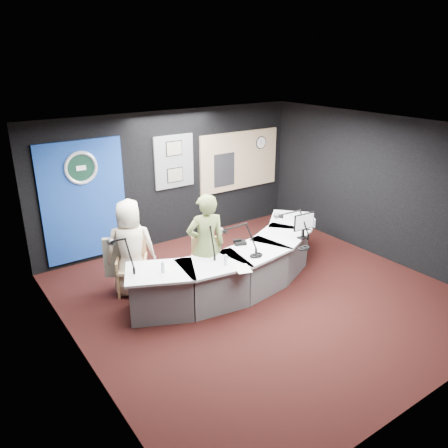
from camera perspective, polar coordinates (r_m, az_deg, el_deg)
ground at (r=7.76m, az=4.66°, el=-9.05°), size 6.00×6.00×0.00m
ceiling at (r=6.81m, az=5.36°, el=11.81°), size 6.00×6.00×0.02m
wall_back at (r=9.54m, az=-6.63°, el=5.82°), size 6.00×0.02×2.80m
wall_front at (r=5.44m, az=25.80°, el=-8.42°), size 6.00×0.02×2.80m
wall_left at (r=5.85m, az=-18.37°, el=-5.20°), size 0.02×6.00×2.80m
wall_right at (r=9.29m, az=19.42°, el=4.33°), size 0.02×6.00×2.80m
broadcast_desk at (r=7.94m, az=1.93°, el=-5.20°), size 4.50×1.90×0.75m
backdrop_panel at (r=8.86m, az=-17.33°, el=2.77°), size 1.60×0.05×2.30m
agency_seal at (r=8.65m, az=-17.71°, el=6.80°), size 0.63×0.07×0.63m
seal_center at (r=8.66m, az=-17.72°, el=6.80°), size 0.48×0.01×0.48m
pinboard at (r=9.46m, az=-6.36°, el=7.88°), size 0.90×0.04×1.10m
framed_photo_upper at (r=9.37m, az=-6.34°, el=9.51°), size 0.34×0.02×0.27m
framed_photo_lower at (r=9.50m, az=-6.21°, el=6.20°), size 0.34×0.02×0.27m
booth_window_frame at (r=10.40m, az=1.98°, el=8.06°), size 2.12×0.06×1.32m
booth_glow at (r=10.39m, az=2.01°, el=8.05°), size 2.00×0.02×1.20m
equipment_rack at (r=10.15m, az=0.02°, el=6.89°), size 0.55×0.02×0.75m
wall_clock at (r=10.67m, az=4.72°, el=10.26°), size 0.28×0.01×0.28m
armchair_left at (r=7.79m, az=-11.55°, el=-5.77°), size 0.64×0.64×0.84m
armchair_right at (r=7.59m, az=-2.25°, el=-5.66°), size 0.73×0.73×0.95m
draped_jacket at (r=7.85m, az=-13.24°, el=-4.12°), size 0.49×0.33×0.70m
person_man at (r=7.62m, az=-11.77°, el=-3.01°), size 0.97×0.84×1.67m
person_woman at (r=7.41m, az=-2.29°, el=-2.76°), size 0.75×0.59×1.79m
computer_monitor at (r=8.08m, az=10.08°, el=0.32°), size 0.48×0.06×0.33m
desk_phone at (r=7.82m, az=2.04°, el=-2.38°), size 0.25×0.23×0.05m
headphones_near at (r=7.75m, az=10.10°, el=-3.02°), size 0.21×0.21×0.03m
headphones_far at (r=7.38m, az=4.10°, el=-3.97°), size 0.20×0.20×0.03m
paper_stack at (r=7.03m, az=-7.08°, el=-5.56°), size 0.30×0.35×0.00m
notepad at (r=6.96m, az=2.38°, el=-5.69°), size 0.31×0.37×0.00m
boom_mic_a at (r=7.05m, az=-12.89°, el=-3.20°), size 0.22×0.73×0.60m
boom_mic_b at (r=7.37m, az=-2.11°, el=-1.57°), size 0.25×0.73×0.60m
boom_mic_c at (r=7.41m, az=1.81°, el=-1.43°), size 0.49×0.61×0.60m
boom_mic_d at (r=8.13m, az=8.70°, el=0.40°), size 0.38×0.68×0.60m
water_bottles at (r=7.55m, az=3.73°, el=-2.75°), size 3.29×0.42×0.18m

